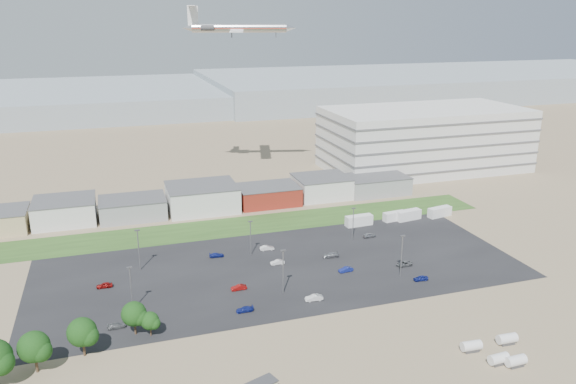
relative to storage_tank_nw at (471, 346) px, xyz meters
name	(u,v)px	position (x,y,z in m)	size (l,w,h in m)	color
ground	(286,308)	(-28.27, 26.17, -1.14)	(700.00, 700.00, 0.00)	#7F6751
parking_lot	(281,268)	(-23.27, 46.17, -1.13)	(120.00, 50.00, 0.01)	black
grass_strip	(233,227)	(-28.27, 78.17, -1.13)	(160.00, 16.00, 0.02)	#2A4A1B
hills_backdrop	(209,96)	(11.73, 341.17, 3.36)	(700.00, 200.00, 9.00)	gray
building_row	(168,201)	(-45.27, 97.17, 2.86)	(170.00, 20.00, 8.00)	silver
parking_garage	(424,139)	(61.73, 121.17, 11.36)	(80.00, 40.00, 25.00)	silver
storage_tank_nw	(471,346)	(0.00, 0.00, 0.00)	(3.79, 1.90, 2.28)	silver
storage_tank_ne	(507,339)	(8.02, 0.00, 0.00)	(3.81, 1.90, 2.28)	silver
storage_tank_sw	(499,359)	(2.23, -5.03, -0.03)	(3.69, 1.85, 2.22)	silver
storage_tank_se	(516,361)	(4.74, -6.52, -0.01)	(3.74, 1.87, 2.25)	silver
box_trailer_a	(359,220)	(8.16, 67.69, 0.43)	(8.35, 2.61, 3.13)	silver
box_trailer_b	(395,216)	(20.51, 68.33, 0.24)	(7.35, 2.30, 2.76)	silver
box_trailer_c	(408,215)	(24.90, 67.57, 0.39)	(8.17, 2.55, 3.06)	silver
box_trailer_d	(440,212)	(35.78, 67.23, 0.36)	(7.99, 2.50, 3.00)	silver
tree_left	(34,350)	(-77.05, 18.04, 3.33)	(5.96, 5.96, 8.94)	black
tree_mid	(82,335)	(-69.21, 20.79, 3.21)	(5.79, 5.79, 8.69)	black
tree_right	(134,316)	(-59.76, 25.54, 2.81)	(5.27, 5.27, 7.90)	black
tree_near	(150,323)	(-56.90, 24.00, 1.77)	(3.87, 3.87, 5.81)	black
lightpole_front_l	(131,289)	(-59.69, 35.84, 3.85)	(1.17, 0.49, 9.97)	slate
lightpole_front_m	(283,272)	(-26.68, 33.08, 4.17)	(1.25, 0.52, 10.61)	slate
lightpole_front_r	(401,256)	(3.10, 32.82, 4.14)	(1.24, 0.52, 10.55)	slate
lightpole_back_l	(139,250)	(-56.83, 55.82, 4.17)	(1.25, 0.52, 10.62)	slate
lightpole_back_m	(251,238)	(-28.34, 56.25, 3.62)	(1.12, 0.47, 9.52)	slate
lightpole_back_r	(353,224)	(1.73, 57.96, 3.56)	(1.11, 0.46, 9.40)	slate
airliner	(239,28)	(-13.06, 128.62, 55.37)	(41.35, 28.19, 12.22)	silver
parked_car_0	(404,264)	(6.87, 37.67, -0.57)	(1.89, 4.10, 1.14)	#595B5E
parked_car_1	(346,270)	(-8.60, 39.01, -0.53)	(1.28, 3.68, 1.21)	navy
parked_car_2	(421,278)	(6.51, 29.07, -0.54)	(1.42, 3.54, 1.21)	navy
parked_car_3	(245,309)	(-37.02, 27.53, -0.60)	(1.52, 3.74, 1.09)	navy
parked_car_4	(239,288)	(-35.94, 37.72, -0.54)	(1.27, 3.63, 1.20)	maroon
parked_car_5	(104,285)	(-65.42, 48.43, -0.52)	(1.46, 3.64, 1.24)	maroon
parked_car_6	(217,255)	(-37.24, 57.72, -0.59)	(1.54, 3.79, 1.10)	navy
parked_car_7	(277,262)	(-23.42, 48.36, -0.55)	(1.25, 3.59, 1.18)	silver
parked_car_8	(369,235)	(6.92, 57.88, -0.49)	(1.52, 3.77, 1.29)	#A5A5AA
parked_car_10	(117,326)	(-63.22, 29.04, -0.59)	(1.52, 3.74, 1.09)	#595B5E
parked_car_11	(267,248)	(-23.42, 58.03, -0.51)	(1.33, 3.81, 1.26)	silver
parked_car_12	(331,255)	(-8.84, 48.33, -0.52)	(1.73, 4.27, 1.24)	#A5A5AA
parked_car_13	(314,298)	(-21.24, 27.64, -0.48)	(1.39, 4.00, 1.32)	silver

